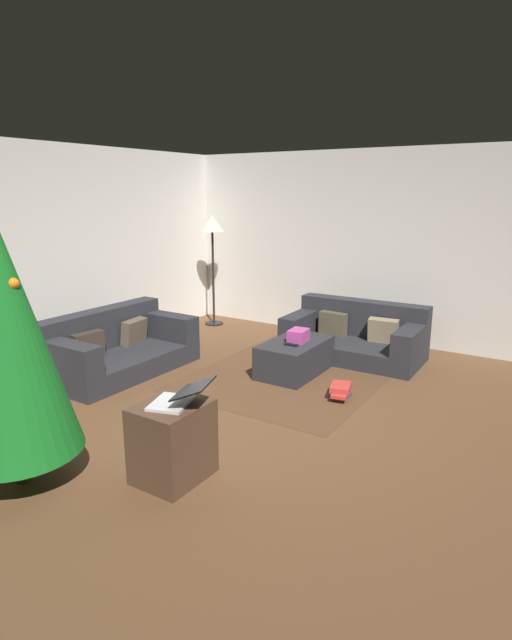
% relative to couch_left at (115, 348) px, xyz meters
% --- Properties ---
extents(ground_plane, '(6.40, 6.40, 0.00)m').
position_rel_couch_left_xyz_m(ground_plane, '(-0.23, -2.24, -0.27)').
color(ground_plane, brown).
extents(rear_partition, '(6.40, 0.12, 2.60)m').
position_rel_couch_left_xyz_m(rear_partition, '(-0.23, 0.90, 1.03)').
color(rear_partition, silver).
rests_on(rear_partition, ground_plane).
extents(corner_partition, '(0.12, 6.40, 2.60)m').
position_rel_couch_left_xyz_m(corner_partition, '(2.91, -2.24, 1.03)').
color(corner_partition, silver).
rests_on(corner_partition, ground_plane).
extents(couch_left, '(1.75, 0.93, 0.70)m').
position_rel_couch_left_xyz_m(couch_left, '(0.00, 0.00, 0.00)').
color(couch_left, '#26262B').
rests_on(couch_left, ground_plane).
extents(couch_right, '(0.93, 1.69, 0.68)m').
position_rel_couch_left_xyz_m(couch_right, '(2.02, -2.16, -0.01)').
color(couch_right, '#26262B').
rests_on(couch_right, ground_plane).
extents(ottoman, '(0.95, 0.56, 0.38)m').
position_rel_couch_left_xyz_m(ottoman, '(1.04, -1.81, -0.08)').
color(ottoman, '#26262B').
rests_on(ottoman, ground_plane).
extents(gift_box, '(0.27, 0.21, 0.14)m').
position_rel_couch_left_xyz_m(gift_box, '(1.06, -1.84, 0.18)').
color(gift_box, '#B23F8C').
rests_on(gift_box, ottoman).
extents(tv_remote, '(0.05, 0.16, 0.02)m').
position_rel_couch_left_xyz_m(tv_remote, '(0.87, -1.85, 0.12)').
color(tv_remote, black).
rests_on(tv_remote, ottoman).
extents(christmas_tree, '(0.90, 0.90, 2.02)m').
position_rel_couch_left_xyz_m(christmas_tree, '(-2.05, -1.24, 0.82)').
color(christmas_tree, brown).
rests_on(christmas_tree, ground_plane).
extents(side_table, '(0.52, 0.44, 0.58)m').
position_rel_couch_left_xyz_m(side_table, '(-1.42, -2.13, 0.02)').
color(side_table, '#4C3323').
rests_on(side_table, ground_plane).
extents(laptop, '(0.44, 0.50, 0.19)m').
position_rel_couch_left_xyz_m(laptop, '(-1.40, -2.19, 0.36)').
color(laptop, silver).
rests_on(laptop, side_table).
extents(book_stack, '(0.35, 0.26, 0.14)m').
position_rel_couch_left_xyz_m(book_stack, '(0.62, -2.56, -0.20)').
color(book_stack, '#4C423D').
rests_on(book_stack, ground_plane).
extents(corner_lamp, '(0.36, 0.36, 1.69)m').
position_rel_couch_left_xyz_m(corner_lamp, '(2.35, 0.34, 1.17)').
color(corner_lamp, black).
rests_on(corner_lamp, ground_plane).
extents(area_rug, '(2.60, 2.00, 0.01)m').
position_rel_couch_left_xyz_m(area_rug, '(1.04, -1.81, -0.27)').
color(area_rug, '#503420').
rests_on(area_rug, ground_plane).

